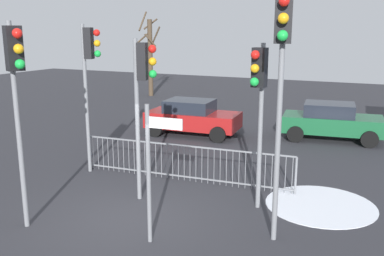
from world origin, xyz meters
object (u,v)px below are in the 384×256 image
at_px(car_green_trailing, 331,121).
at_px(traffic_light_mid_right, 281,63).
at_px(direction_sign_post, 151,167).
at_px(car_red_far, 192,117).
at_px(bare_tree_left, 150,54).
at_px(traffic_light_rear_right, 16,80).
at_px(traffic_light_mid_left, 259,90).
at_px(traffic_light_foreground_left, 142,84).
at_px(traffic_light_rear_left, 89,65).

bearing_deg(car_green_trailing, traffic_light_mid_right, -96.64).
height_order(direction_sign_post, car_green_trailing, direction_sign_post).
xyz_separation_m(traffic_light_mid_right, direction_sign_post, (-2.27, -1.05, -2.06)).
bearing_deg(car_red_far, bare_tree_left, 124.82).
bearing_deg(direction_sign_post, car_red_far, 106.64).
relative_size(traffic_light_mid_right, car_green_trailing, 1.26).
height_order(traffic_light_rear_right, car_red_far, traffic_light_rear_right).
xyz_separation_m(direction_sign_post, car_green_trailing, (2.13, 10.43, -0.86)).
height_order(traffic_light_mid_left, car_red_far, traffic_light_mid_left).
xyz_separation_m(traffic_light_mid_right, car_red_far, (-5.49, 7.74, -2.92)).
xyz_separation_m(car_green_trailing, bare_tree_left, (-12.54, 7.14, 1.95)).
relative_size(car_red_far, bare_tree_left, 0.72).
relative_size(traffic_light_mid_left, bare_tree_left, 0.73).
distance_m(traffic_light_foreground_left, traffic_light_rear_right, 2.94).
bearing_deg(traffic_light_rear_right, traffic_light_rear_left, -140.87).
height_order(traffic_light_rear_left, direction_sign_post, traffic_light_rear_left).
bearing_deg(traffic_light_rear_right, traffic_light_foreground_left, 172.96).
xyz_separation_m(traffic_light_mid_right, traffic_light_rear_right, (-5.07, -1.66, -0.40)).
bearing_deg(traffic_light_rear_right, direction_sign_post, 124.63).
xyz_separation_m(traffic_light_rear_left, bare_tree_left, (-6.47, 14.39, -0.55)).
height_order(traffic_light_foreground_left, traffic_light_mid_left, traffic_light_foreground_left).
bearing_deg(traffic_light_rear_right, traffic_light_mid_left, 148.82).
distance_m(traffic_light_rear_right, car_red_far, 9.74).
bearing_deg(car_green_trailing, traffic_light_rear_left, -137.48).
xyz_separation_m(traffic_light_rear_left, direction_sign_post, (3.95, -3.18, -1.64)).
relative_size(traffic_light_foreground_left, traffic_light_rear_left, 0.92).
xyz_separation_m(direction_sign_post, bare_tree_left, (-10.41, 17.57, 1.09)).
height_order(traffic_light_foreground_left, bare_tree_left, bare_tree_left).
bearing_deg(direction_sign_post, traffic_light_mid_right, 21.40).
relative_size(traffic_light_mid_right, traffic_light_rear_right, 1.13).
xyz_separation_m(traffic_light_rear_left, car_green_trailing, (6.07, 7.24, -2.50)).
xyz_separation_m(traffic_light_rear_right, bare_tree_left, (-7.61, 18.18, -0.56)).
bearing_deg(traffic_light_rear_left, car_green_trailing, 119.94).
height_order(traffic_light_rear_left, bare_tree_left, bare_tree_left).
xyz_separation_m(traffic_light_rear_right, traffic_light_mid_left, (4.22, 3.13, -0.34)).
relative_size(traffic_light_mid_left, car_green_trailing, 1.00).
distance_m(traffic_light_rear_right, traffic_light_rear_left, 3.97).
distance_m(traffic_light_mid_right, direction_sign_post, 3.24).
height_order(traffic_light_rear_right, direction_sign_post, traffic_light_rear_right).
xyz_separation_m(traffic_light_rear_right, car_red_far, (-0.42, 9.40, -2.52)).
relative_size(traffic_light_foreground_left, traffic_light_rear_right, 0.91).
distance_m(traffic_light_mid_left, car_red_far, 8.11).
relative_size(traffic_light_rear_right, bare_tree_left, 0.82).
height_order(traffic_light_rear_right, bare_tree_left, bare_tree_left).
xyz_separation_m(traffic_light_mid_right, traffic_light_mid_left, (-0.84, 1.46, -0.75)).
distance_m(traffic_light_foreground_left, bare_tree_left, 18.06).
bearing_deg(traffic_light_mid_right, traffic_light_mid_left, -72.77).
bearing_deg(traffic_light_foreground_left, traffic_light_rear_left, -134.55).
relative_size(traffic_light_rear_right, traffic_light_rear_left, 1.00).
xyz_separation_m(direction_sign_post, car_red_far, (-3.22, 8.79, -0.86)).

